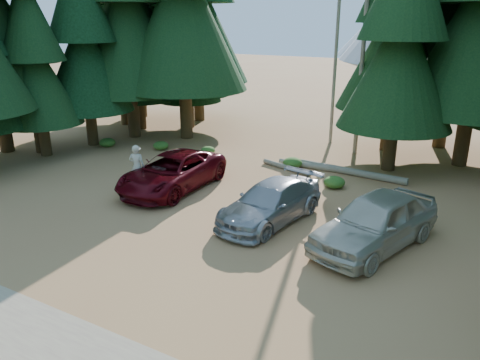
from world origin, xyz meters
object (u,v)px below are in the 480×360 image
at_px(log_left, 317,167).
at_px(silver_minivan_center, 270,203).
at_px(log_right, 351,172).
at_px(frisbee_player, 137,166).
at_px(log_mid, 286,167).
at_px(red_pickup, 172,172).
at_px(silver_minivan_right, 375,221).

bearing_deg(log_left, silver_minivan_center, -84.80).
relative_size(log_left, log_right, 0.74).
bearing_deg(log_right, silver_minivan_center, -93.57).
relative_size(silver_minivan_center, frisbee_player, 2.58).
relative_size(silver_minivan_center, log_mid, 1.65).
bearing_deg(log_mid, log_right, 31.73).
bearing_deg(silver_minivan_center, red_pickup, 178.40).
xyz_separation_m(silver_minivan_center, frisbee_player, (-6.65, 0.06, 0.41)).
distance_m(silver_minivan_center, frisbee_player, 6.66).
bearing_deg(silver_minivan_center, silver_minivan_right, 6.46).
height_order(red_pickup, log_mid, red_pickup).
bearing_deg(log_right, red_pickup, -132.49).
distance_m(log_mid, log_right, 3.24).
height_order(log_mid, log_right, log_right).
bearing_deg(log_left, frisbee_player, -131.04).
xyz_separation_m(silver_minivan_center, log_mid, (-2.07, 6.21, -0.62)).
xyz_separation_m(red_pickup, silver_minivan_center, (5.45, -1.05, -0.07)).
relative_size(frisbee_player, log_mid, 0.64).
bearing_deg(silver_minivan_right, log_right, 130.24).
distance_m(silver_minivan_right, frisbee_player, 10.68).
height_order(silver_minivan_center, log_left, silver_minivan_center).
relative_size(red_pickup, log_right, 1.05).
xyz_separation_m(frisbee_player, log_right, (7.72, 6.94, -0.98)).
height_order(red_pickup, log_right, red_pickup).
distance_m(red_pickup, log_right, 8.85).
bearing_deg(red_pickup, frisbee_player, -141.42).
bearing_deg(silver_minivan_center, log_left, 105.29).
distance_m(silver_minivan_right, log_right, 7.81).
xyz_separation_m(frisbee_player, log_mid, (4.58, 6.15, -1.03)).
height_order(silver_minivan_right, frisbee_player, frisbee_player).
bearing_deg(log_right, frisbee_player, -132.88).
xyz_separation_m(log_mid, log_right, (3.14, 0.79, 0.05)).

